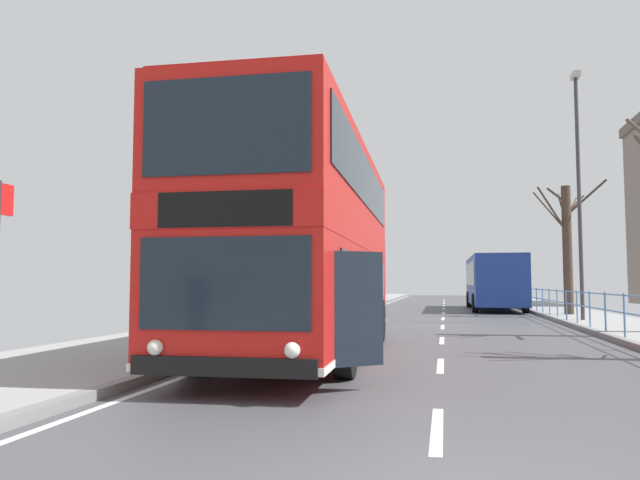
# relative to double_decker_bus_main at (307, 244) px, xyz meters

# --- Properties ---
(double_decker_bus_main) EXTENTS (3.44, 10.58, 4.39)m
(double_decker_bus_main) POSITION_rel_double_decker_bus_main_xyz_m (0.00, 0.00, 0.00)
(double_decker_bus_main) COLOR red
(double_decker_bus_main) RESTS_ON ground
(background_bus_far_lane) EXTENTS (2.74, 10.42, 2.90)m
(background_bus_far_lane) POSITION_rel_double_decker_bus_main_xyz_m (5.47, 22.26, -0.70)
(background_bus_far_lane) COLOR navy
(background_bus_far_lane) RESTS_ON ground
(pedestrian_railing_far_kerb) EXTENTS (0.05, 29.22, 1.09)m
(pedestrian_railing_far_kerb) POSITION_rel_double_decker_bus_main_xyz_m (7.18, 7.58, -1.43)
(pedestrian_railing_far_kerb) COLOR #598CC6
(pedestrian_railing_far_kerb) RESTS_ON ground
(street_lamp_far_side) EXTENTS (0.28, 0.60, 9.20)m
(street_lamp_far_side) POSITION_rel_double_decker_bus_main_xyz_m (7.72, 11.19, 3.07)
(street_lamp_far_side) COLOR #38383D
(street_lamp_far_side) RESTS_ON ground
(bare_tree_far_02) EXTENTS (3.12, 2.62, 5.80)m
(bare_tree_far_02) POSITION_rel_double_decker_bus_main_xyz_m (8.04, 15.36, 0.85)
(bare_tree_far_02) COLOR #423328
(bare_tree_far_02) RESTS_ON ground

